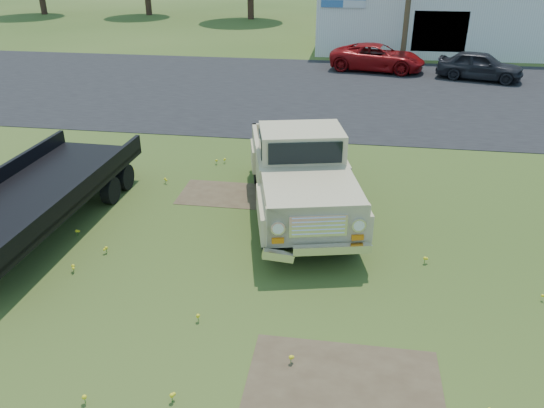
{
  "coord_description": "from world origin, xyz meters",
  "views": [
    {
      "loc": [
        1.32,
        -9.13,
        6.13
      ],
      "look_at": [
        -0.22,
        1.0,
        1.05
      ],
      "focal_mm": 35.0,
      "sensor_mm": 36.0,
      "label": 1
    }
  ],
  "objects": [
    {
      "name": "ground",
      "position": [
        0.0,
        0.0,
        0.0
      ],
      "size": [
        140.0,
        140.0,
        0.0
      ],
      "primitive_type": "plane",
      "color": "#2E4616",
      "rests_on": "ground"
    },
    {
      "name": "asphalt_lot",
      "position": [
        0.0,
        15.0,
        0.0
      ],
      "size": [
        90.0,
        14.0,
        0.02
      ],
      "primitive_type": "cube",
      "color": "black",
      "rests_on": "ground"
    },
    {
      "name": "dirt_patch_a",
      "position": [
        1.5,
        -3.0,
        0.0
      ],
      "size": [
        3.0,
        2.0,
        0.01
      ],
      "primitive_type": "cube",
      "color": "#473625",
      "rests_on": "ground"
    },
    {
      "name": "commercial_building",
      "position": [
        6.0,
        26.99,
        2.1
      ],
      "size": [
        14.2,
        8.2,
        4.15
      ],
      "color": "white",
      "rests_on": "ground"
    },
    {
      "name": "flatbed_trailer",
      "position": [
        -5.79,
        1.03,
        1.0
      ],
      "size": [
        2.61,
        7.36,
        1.99
      ],
      "primitive_type": null,
      "rotation": [
        0.0,
        0.0,
        -0.02
      ],
      "color": "black",
      "rests_on": "ground"
    },
    {
      "name": "vintage_pickup_truck",
      "position": [
        0.21,
        2.83,
        1.09
      ],
      "size": [
        3.65,
        6.4,
        2.19
      ],
      "primitive_type": null,
      "rotation": [
        0.0,
        0.0,
        0.23
      ],
      "color": "tan",
      "rests_on": "ground"
    },
    {
      "name": "red_pickup",
      "position": [
        2.52,
        19.73,
        0.68
      ],
      "size": [
        5.2,
        3.09,
        1.36
      ],
      "primitive_type": "imported",
      "rotation": [
        0.0,
        0.0,
        1.39
      ],
      "color": "maroon",
      "rests_on": "ground"
    },
    {
      "name": "dark_sedan",
      "position": [
        7.45,
        18.38,
        0.69
      ],
      "size": [
        4.32,
        2.68,
        1.37
      ],
      "primitive_type": "imported",
      "rotation": [
        0.0,
        0.0,
        1.29
      ],
      "color": "black",
      "rests_on": "ground"
    },
    {
      "name": "dirt_patch_b",
      "position": [
        -2.0,
        3.5,
        0.0
      ],
      "size": [
        2.2,
        1.6,
        0.01
      ],
      "primitive_type": "cube",
      "color": "#473625",
      "rests_on": "ground"
    }
  ]
}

